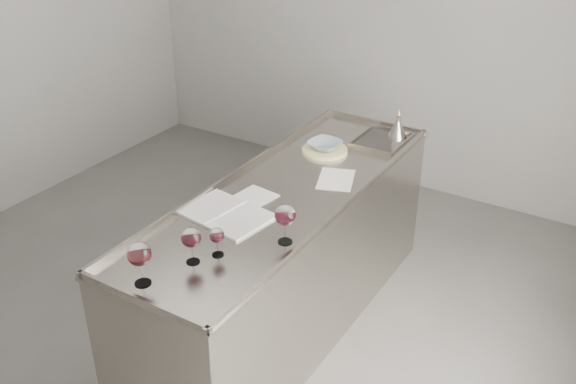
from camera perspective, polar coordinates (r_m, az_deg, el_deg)
The scene contains 12 objects.
room_shell at distance 3.51m, azimuth -9.80°, elevation 6.75°, with size 4.54×5.04×2.84m.
counter at distance 3.89m, azimuth -0.14°, elevation -6.02°, with size 0.77×2.42×0.97m.
wine_glass_left at distance 2.89m, azimuth -13.08°, elevation -5.48°, with size 0.11×0.11×0.22m.
wine_glass_middle at distance 3.01m, azimuth -8.61°, elevation -4.10°, with size 0.09×0.09×0.19m.
wine_glass_right at distance 3.11m, azimuth -0.26°, elevation -2.16°, with size 0.11×0.11×0.21m.
wine_glass_small at distance 3.06m, azimuth -6.34°, elevation -3.94°, with size 0.07×0.07×0.15m.
notebook at distance 3.43m, azimuth -5.55°, elevation -1.93°, with size 0.50×0.38×0.02m.
loose_paper_top at distance 3.79m, azimuth 4.28°, elevation 1.14°, with size 0.20×0.29×0.00m, color white.
loose_paper_under at distance 3.56m, azimuth -3.45°, elevation -0.68°, with size 0.21×0.29×0.00m, color silver.
trivet at distance 4.13m, azimuth 3.28°, elevation 3.74°, with size 0.29×0.29×0.02m, color beige.
ceramic_bowl at distance 4.12m, azimuth 3.30°, elevation 4.19°, with size 0.21×0.21×0.05m, color #89989F.
wine_funnel at distance 4.37m, azimuth 9.72°, elevation 5.50°, with size 0.14×0.14×0.21m.
Camera 1 is at (2.20, -2.43, 2.67)m, focal length 40.00 mm.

